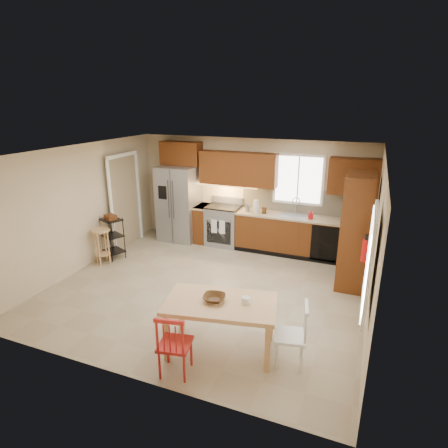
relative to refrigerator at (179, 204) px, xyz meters
name	(u,v)px	position (x,y,z in m)	size (l,w,h in m)	color
floor	(208,288)	(1.70, -2.12, -0.91)	(5.50, 5.50, 0.00)	#9C8D6E
ceiling	(205,152)	(1.70, -2.12, 1.59)	(5.50, 5.00, 0.02)	silver
wall_back	(251,193)	(1.70, 0.38, 0.34)	(5.50, 0.02, 2.50)	#CCB793
wall_front	(118,288)	(1.70, -4.62, 0.34)	(5.50, 0.02, 2.50)	#CCB793
wall_left	(81,208)	(-1.05, -2.12, 0.34)	(0.02, 5.00, 2.50)	#CCB793
wall_right	(375,246)	(4.45, -2.12, 0.34)	(0.02, 5.00, 2.50)	#CCB793
refrigerator	(179,204)	(0.00, 0.00, 0.00)	(0.92, 0.75, 1.82)	gray
range_stove	(224,226)	(1.15, 0.06, -0.45)	(0.76, 0.63, 0.92)	gray
base_cabinet_narrow	(203,223)	(0.60, 0.08, -0.46)	(0.30, 0.60, 0.90)	#572510
base_cabinet_run	(301,236)	(2.99, 0.08, -0.46)	(2.92, 0.60, 0.90)	#572510
dishwasher	(325,244)	(3.55, -0.22, -0.46)	(0.60, 0.02, 0.78)	black
backsplash	(306,201)	(2.99, 0.36, 0.27)	(2.92, 0.03, 0.55)	beige
upper_over_fridge	(181,153)	(0.00, 0.20, 1.19)	(1.00, 0.35, 0.55)	#5F2C0F
upper_left_block	(238,169)	(1.45, 0.20, 0.92)	(1.80, 0.35, 0.75)	#5F2C0F
upper_right_block	(354,177)	(3.95, 0.20, 0.92)	(1.00, 0.35, 0.75)	#5F2C0F
window_back	(298,179)	(2.80, 0.35, 0.74)	(1.12, 0.04, 1.12)	white
sink	(294,217)	(2.80, 0.08, -0.05)	(0.62, 0.46, 0.16)	gray
undercab_glow	(225,185)	(1.15, 0.17, 0.52)	(1.60, 0.30, 0.01)	#FFBF66
soap_bottle	(311,215)	(3.18, -0.02, 0.09)	(0.09, 0.09, 0.19)	red
paper_towel	(256,206)	(1.95, 0.03, 0.13)	(0.12, 0.12, 0.28)	silver
canister_steel	(248,207)	(1.75, 0.03, 0.08)	(0.11, 0.11, 0.18)	gray
canister_wood	(264,210)	(2.15, 0.00, 0.06)	(0.10, 0.10, 0.14)	#4F2F15
pantry	(356,231)	(4.13, -0.93, 0.14)	(0.50, 0.95, 2.10)	#572510
fire_extinguisher	(366,250)	(4.33, -1.98, 0.19)	(0.12, 0.12, 0.36)	red
window_right	(370,263)	(4.38, -3.27, 0.54)	(0.04, 1.02, 1.32)	white
doorway	(125,202)	(-0.97, -0.82, 0.14)	(0.04, 0.95, 2.10)	#8C7A59
dining_table	(221,326)	(2.59, -3.67, -0.55)	(1.49, 0.84, 0.73)	tan
chair_red	(175,343)	(2.24, -4.32, -0.47)	(0.41, 0.41, 0.88)	#B1201B
chair_white	(290,335)	(3.54, -3.62, -0.47)	(0.41, 0.41, 0.88)	silver
table_bowl	(214,301)	(2.50, -3.67, -0.17)	(0.30, 0.30, 0.07)	#4F2F15
table_jar	(246,302)	(2.92, -3.58, -0.14)	(0.10, 0.10, 0.12)	silver
bar_stool	(102,247)	(-0.80, -1.94, -0.53)	(0.37, 0.37, 0.77)	tan
utility_cart	(113,238)	(-0.80, -1.58, -0.45)	(0.46, 0.36, 0.93)	black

